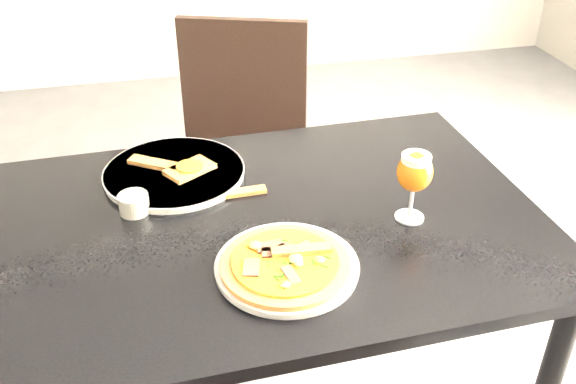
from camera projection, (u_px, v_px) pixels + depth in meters
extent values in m
cube|color=black|center=(264.00, 225.00, 1.38)|extent=(1.22, 0.83, 0.03)
cylinder|color=black|center=(46.00, 297.00, 1.75)|extent=(0.05, 0.05, 0.72)
cylinder|color=black|center=(413.00, 237.00, 1.98)|extent=(0.05, 0.05, 0.72)
cube|color=black|center=(236.00, 183.00, 2.05)|extent=(0.55, 0.55, 0.04)
cylinder|color=black|center=(176.00, 272.00, 2.05)|extent=(0.04, 0.04, 0.44)
cylinder|color=black|center=(284.00, 280.00, 2.02)|extent=(0.04, 0.04, 0.44)
cylinder|color=black|center=(201.00, 211.00, 2.34)|extent=(0.04, 0.04, 0.44)
cylinder|color=black|center=(295.00, 217.00, 2.31)|extent=(0.04, 0.04, 0.44)
cube|color=black|center=(244.00, 84.00, 2.08)|extent=(0.40, 0.17, 0.43)
cylinder|color=white|center=(287.00, 267.00, 1.23)|extent=(0.33, 0.33, 0.01)
cylinder|color=olive|center=(285.00, 265.00, 1.21)|extent=(0.25, 0.25, 0.01)
cylinder|color=#C55210|center=(285.00, 261.00, 1.21)|extent=(0.20, 0.20, 0.01)
cube|color=#503322|center=(299.00, 258.00, 1.21)|extent=(0.05, 0.02, 0.00)
cube|color=#503322|center=(292.00, 246.00, 1.24)|extent=(0.05, 0.06, 0.00)
cube|color=#503322|center=(264.00, 245.00, 1.25)|extent=(0.05, 0.06, 0.00)
cube|color=#503322|center=(272.00, 262.00, 1.20)|extent=(0.05, 0.02, 0.00)
cube|color=#503322|center=(278.00, 274.00, 1.17)|extent=(0.05, 0.06, 0.00)
cube|color=#503322|center=(308.00, 275.00, 1.17)|extent=(0.05, 0.06, 0.00)
ellipsoid|color=gold|center=(292.00, 255.00, 1.22)|extent=(0.02, 0.02, 0.01)
ellipsoid|color=gold|center=(273.00, 241.00, 1.25)|extent=(0.02, 0.02, 0.01)
ellipsoid|color=gold|center=(276.00, 259.00, 1.20)|extent=(0.02, 0.02, 0.01)
ellipsoid|color=gold|center=(278.00, 280.00, 1.15)|extent=(0.02, 0.02, 0.01)
ellipsoid|color=gold|center=(294.00, 262.00, 1.20)|extent=(0.02, 0.02, 0.01)
cube|color=#1A470C|center=(286.00, 256.00, 1.22)|extent=(0.01, 0.02, 0.00)
cube|color=#1A470C|center=(280.00, 248.00, 1.24)|extent=(0.00, 0.02, 0.00)
cube|color=#1A470C|center=(264.00, 244.00, 1.25)|extent=(0.01, 0.02, 0.00)
cube|color=#1A470C|center=(273.00, 256.00, 1.22)|extent=(0.01, 0.01, 0.00)
cube|color=#1A470C|center=(257.00, 259.00, 1.21)|extent=(0.02, 0.01, 0.00)
cube|color=#1A470C|center=(279.00, 262.00, 1.20)|extent=(0.02, 0.01, 0.00)
cube|color=#1A470C|center=(270.00, 270.00, 1.18)|extent=(0.02, 0.01, 0.00)
cube|color=#1A470C|center=(273.00, 282.00, 1.15)|extent=(0.01, 0.02, 0.00)
cube|color=#1A470C|center=(286.00, 269.00, 1.18)|extent=(0.01, 0.02, 0.00)
cube|color=#1A470C|center=(299.00, 276.00, 1.17)|extent=(0.01, 0.02, 0.00)
cube|color=#1A470C|center=(291.00, 263.00, 1.20)|extent=(0.01, 0.01, 0.00)
cube|color=#1A470C|center=(306.00, 263.00, 1.20)|extent=(0.02, 0.01, 0.00)
cube|color=#1A470C|center=(320.00, 256.00, 1.22)|extent=(0.02, 0.00, 0.00)
cube|color=#1A470C|center=(297.00, 255.00, 1.22)|extent=(0.02, 0.01, 0.00)
cube|color=#1A470C|center=(300.00, 245.00, 1.25)|extent=(0.01, 0.01, 0.00)
cube|color=olive|center=(305.00, 254.00, 1.21)|extent=(0.12, 0.03, 0.01)
cylinder|color=white|center=(174.00, 173.00, 1.52)|extent=(0.39, 0.39, 0.02)
cube|color=olive|center=(155.00, 164.00, 1.53)|extent=(0.13, 0.10, 0.01)
cube|color=olive|center=(190.00, 169.00, 1.51)|extent=(0.13, 0.12, 0.01)
cylinder|color=#C55210|center=(189.00, 166.00, 1.51)|extent=(0.06, 0.06, 0.00)
cube|color=olive|center=(241.00, 192.00, 1.46)|extent=(0.12, 0.03, 0.01)
cylinder|color=beige|center=(134.00, 204.00, 1.39)|extent=(0.07, 0.07, 0.04)
cylinder|color=yellow|center=(133.00, 198.00, 1.38)|extent=(0.06, 0.06, 0.01)
cylinder|color=#B7BBC1|center=(409.00, 217.00, 1.38)|extent=(0.06, 0.06, 0.00)
cylinder|color=#B7BBC1|center=(411.00, 203.00, 1.36)|extent=(0.01, 0.01, 0.07)
ellipsoid|color=#A55610|center=(415.00, 172.00, 1.32)|extent=(0.08, 0.08, 0.09)
cylinder|color=white|center=(417.00, 158.00, 1.30)|extent=(0.06, 0.06, 0.01)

